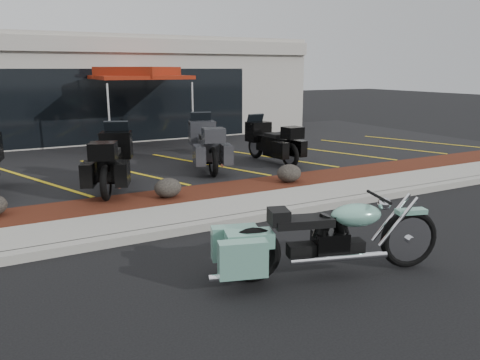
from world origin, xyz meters
TOP-DOWN VIEW (x-y plane):
  - ground at (0.00, 0.00)m, footprint 90.00×90.00m
  - curb at (0.00, 0.90)m, footprint 24.00×0.25m
  - sidewalk at (0.00, 1.60)m, footprint 24.00×1.20m
  - mulch_bed at (0.00, 2.80)m, footprint 24.00×1.20m
  - upper_lot at (0.00, 8.20)m, footprint 26.00×9.60m
  - dealership_building at (0.00, 14.47)m, footprint 18.00×8.16m
  - boulder_mid at (0.06, 2.70)m, footprint 0.58×0.48m
  - boulder_right at (3.07, 2.65)m, footprint 0.61×0.50m
  - hero_cruiser at (2.01, -1.99)m, footprint 3.32×1.70m
  - touring_black_mid at (-0.46, 4.76)m, footprint 1.81×2.67m
  - touring_grey at (2.16, 5.80)m, footprint 1.55×2.69m
  - touring_black_rear at (3.90, 5.72)m, footprint 1.06×2.37m
  - traffic_cone at (0.19, 7.84)m, footprint 0.41×0.41m
  - popup_canopy at (1.43, 9.29)m, footprint 3.30×3.30m

SIDE VIEW (x-z plane):
  - ground at x=0.00m, z-range 0.00..0.00m
  - curb at x=0.00m, z-range 0.00..0.15m
  - sidewalk at x=0.00m, z-range 0.00..0.15m
  - upper_lot at x=0.00m, z-range 0.00..0.15m
  - mulch_bed at x=0.00m, z-range 0.00..0.16m
  - boulder_mid at x=0.06m, z-range 0.16..0.57m
  - traffic_cone at x=0.19m, z-range 0.15..0.59m
  - boulder_right at x=3.07m, z-range 0.16..0.59m
  - hero_cruiser at x=2.01m, z-range 0.00..1.14m
  - touring_black_rear at x=3.90m, z-range 0.15..1.49m
  - touring_black_mid at x=-0.46m, z-range 0.15..1.60m
  - touring_grey at x=2.16m, z-range 0.15..1.62m
  - dealership_building at x=0.00m, z-range 0.01..4.01m
  - popup_canopy at x=1.43m, z-range 1.25..3.96m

